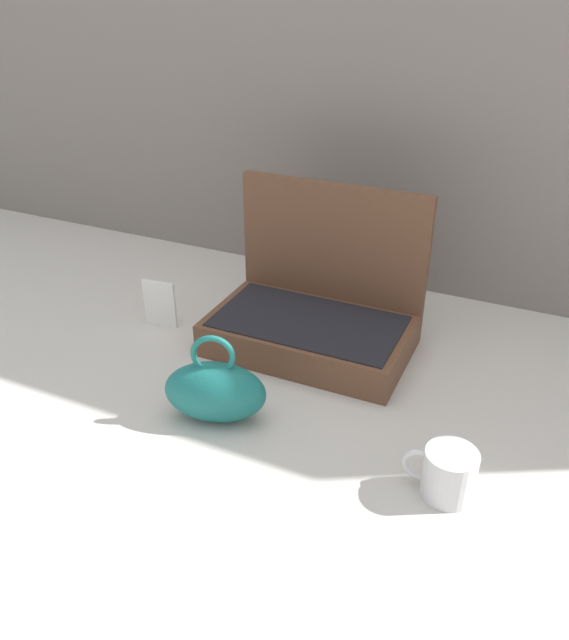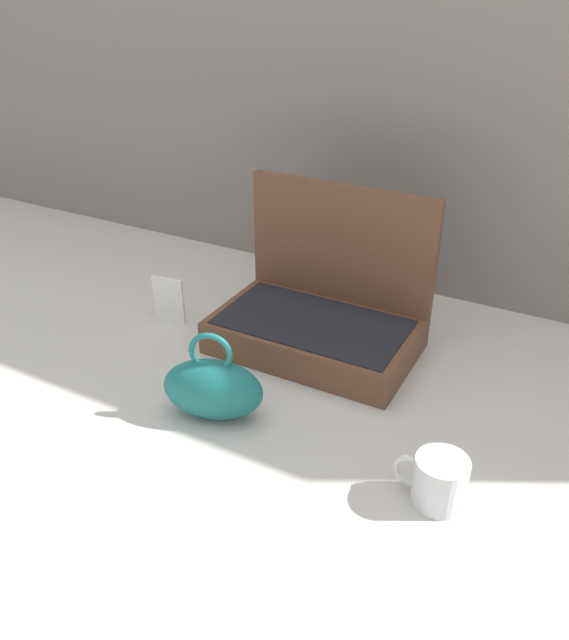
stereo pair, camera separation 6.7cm
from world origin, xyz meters
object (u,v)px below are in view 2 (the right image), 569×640
coffee_mug (439,481)px  info_card_left (169,300)px  open_suitcase (321,313)px  teal_pouch_handbag (213,388)px

coffee_mug → info_card_left: bearing=160.1°
info_card_left → open_suitcase: bearing=6.5°
teal_pouch_handbag → info_card_left: size_ratio=1.82×
open_suitcase → coffee_mug: 0.51m
teal_pouch_handbag → coffee_mug: (0.44, -0.01, -0.02)m
coffee_mug → info_card_left: (-0.74, 0.27, 0.01)m
open_suitcase → info_card_left: (-0.36, -0.08, -0.02)m
open_suitcase → info_card_left: 0.37m
teal_pouch_handbag → info_card_left: bearing=139.6°
info_card_left → coffee_mug: bearing=-25.9°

